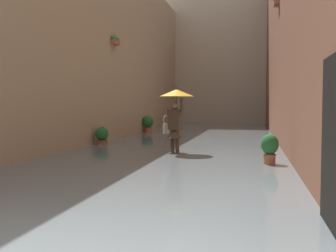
{
  "coord_description": "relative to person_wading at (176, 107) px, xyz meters",
  "views": [
    {
      "loc": [
        -2.43,
        3.08,
        1.6
      ],
      "look_at": [
        -0.03,
        -8.16,
        0.99
      ],
      "focal_mm": 42.4,
      "sensor_mm": 36.0,
      "label": 1
    }
  ],
  "objects": [
    {
      "name": "building_facade_right",
      "position": [
        4.41,
        -4.54,
        2.79
      ],
      "size": [
        2.04,
        30.96,
        8.66
      ],
      "color": "tan",
      "rests_on": "ground_plane"
    },
    {
      "name": "building_facade_left",
      "position": [
        -4.19,
        -4.54,
        3.65
      ],
      "size": [
        2.04,
        30.96,
        10.38
      ],
      "color": "brown",
      "rests_on": "ground_plane"
    },
    {
      "name": "flood_water",
      "position": [
        0.11,
        -4.54,
        -1.48
      ],
      "size": [
        7.6,
        32.96,
        0.13
      ],
      "primitive_type": "cube",
      "color": "slate",
      "rests_on": "ground_plane"
    },
    {
      "name": "building_facade_far",
      "position": [
        0.11,
        -18.93,
        5.14
      ],
      "size": [
        10.4,
        1.8,
        13.36
      ],
      "primitive_type": "cube",
      "color": "tan",
      "rests_on": "ground_plane"
    },
    {
      "name": "potted_plant_far_right",
      "position": [
        3.23,
        -8.78,
        -0.95
      ],
      "size": [
        0.59,
        0.59,
        1.02
      ],
      "color": "#9E563D",
      "rests_on": "ground_plane"
    },
    {
      "name": "potted_plant_near_right",
      "position": [
        3.2,
        -1.97,
        -1.12
      ],
      "size": [
        0.49,
        0.49,
        0.78
      ],
      "color": "brown",
      "rests_on": "ground_plane"
    },
    {
      "name": "person_wading",
      "position": [
        0.0,
        0.0,
        0.0
      ],
      "size": [
        1.09,
        1.09,
        2.15
      ],
      "color": "#4C4233",
      "rests_on": "ground_plane"
    },
    {
      "name": "potted_plant_far_left",
      "position": [
        -2.75,
        1.86,
        -1.03
      ],
      "size": [
        0.43,
        0.43,
        0.88
      ],
      "color": "#9E563D",
      "rests_on": "ground_plane"
    },
    {
      "name": "ground_plane",
      "position": [
        0.11,
        -4.54,
        -1.54
      ],
      "size": [
        67.41,
        67.41,
        0.0
      ],
      "primitive_type": "plane",
      "color": "slate"
    }
  ]
}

